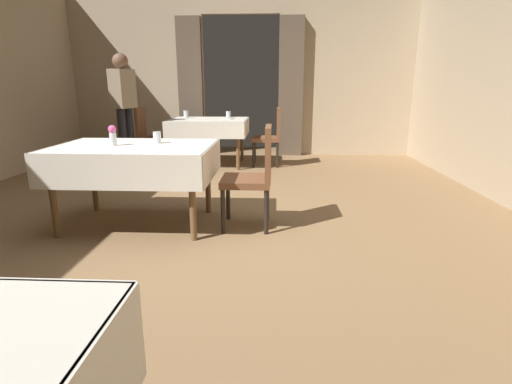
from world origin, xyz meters
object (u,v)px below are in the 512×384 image
object	(u,v)px
chair_far_right	(271,134)
plate_far_b	(228,119)
glass_far_a	(228,114)
chair_mid_right	(255,172)
glass_mid_b	(157,138)
person_waiter_by_doorway	(124,103)
dining_table_mid	(135,156)
dining_table_far	(209,125)
glass_far_c	(186,114)
chair_far_left	(148,133)
flower_vase_mid	(113,135)

from	to	relation	value
chair_far_right	plate_far_b	distance (m)	0.73
chair_far_right	glass_far_a	xyz separation A→B (m)	(-0.73, 0.33, 0.29)
chair_mid_right	glass_mid_b	world-z (taller)	chair_mid_right
person_waiter_by_doorway	dining_table_mid	bearing A→B (deg)	-67.68
dining_table_far	glass_far_c	size ratio (longest dim) A/B	10.65
chair_mid_right	plate_far_b	distance (m)	2.99
glass_far_c	dining_table_far	bearing A→B (deg)	-32.40
chair_far_right	dining_table_mid	bearing A→B (deg)	-112.57
chair_far_left	flower_vase_mid	distance (m)	3.01
person_waiter_by_doorway	flower_vase_mid	bearing A→B (deg)	-71.70
chair_far_left	chair_far_right	xyz separation A→B (m)	(2.01, 0.00, 0.00)
dining_table_mid	plate_far_b	size ratio (longest dim) A/B	7.50
glass_far_a	person_waiter_by_doorway	bearing A→B (deg)	-147.67
dining_table_far	flower_vase_mid	xyz separation A→B (m)	(-0.37, -2.93, 0.19)
person_waiter_by_doorway	chair_far_right	bearing A→B (deg)	14.89
glass_far_c	glass_mid_b	bearing A→B (deg)	-82.35
dining_table_mid	person_waiter_by_doorway	bearing A→B (deg)	112.32
dining_table_mid	chair_far_left	xyz separation A→B (m)	(-0.81, 2.89, -0.14)
flower_vase_mid	glass_mid_b	bearing A→B (deg)	24.20
dining_table_far	chair_far_right	world-z (taller)	chair_far_right
chair_mid_right	chair_far_right	xyz separation A→B (m)	(0.11, 2.92, 0.00)
glass_mid_b	person_waiter_by_doorway	size ratio (longest dim) A/B	0.06
chair_far_left	glass_mid_b	world-z (taller)	chair_far_left
chair_far_left	plate_far_b	world-z (taller)	chair_far_left
flower_vase_mid	person_waiter_by_doorway	bearing A→B (deg)	108.30
dining_table_mid	plate_far_b	bearing A→B (deg)	80.00
dining_table_far	chair_far_right	distance (m)	1.02
glass_mid_b	plate_far_b	distance (m)	2.79
dining_table_mid	glass_mid_b	size ratio (longest dim) A/B	13.25
chair_mid_right	plate_far_b	bearing A→B (deg)	101.32
chair_far_left	glass_far_c	bearing A→B (deg)	25.98
dining_table_mid	flower_vase_mid	world-z (taller)	flower_vase_mid
dining_table_mid	glass_far_a	size ratio (longest dim) A/B	13.69
chair_mid_right	glass_far_a	world-z (taller)	chair_mid_right
plate_far_b	dining_table_mid	bearing A→B (deg)	-100.00
glass_mid_b	plate_far_b	size ratio (longest dim) A/B	0.57
chair_far_right	chair_far_left	bearing A→B (deg)	-179.87
chair_far_left	glass_far_a	size ratio (longest dim) A/B	8.94
glass_mid_b	glass_far_a	world-z (taller)	glass_mid_b
dining_table_far	glass_mid_b	size ratio (longest dim) A/B	11.56
dining_table_mid	glass_far_a	distance (m)	3.27
glass_mid_b	person_waiter_by_doorway	xyz separation A→B (m)	(-1.13, 2.19, 0.22)
plate_far_b	glass_far_c	size ratio (longest dim) A/B	1.63
dining_table_far	plate_far_b	distance (m)	0.33
flower_vase_mid	plate_far_b	world-z (taller)	flower_vase_mid
flower_vase_mid	glass_far_c	distance (m)	3.20
chair_far_left	glass_far_a	distance (m)	1.36
dining_table_far	glass_far_a	xyz separation A→B (m)	(0.28, 0.33, 0.15)
chair_mid_right	glass_mid_b	xyz separation A→B (m)	(-0.92, 0.15, 0.29)
dining_table_far	glass_far_c	distance (m)	0.53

